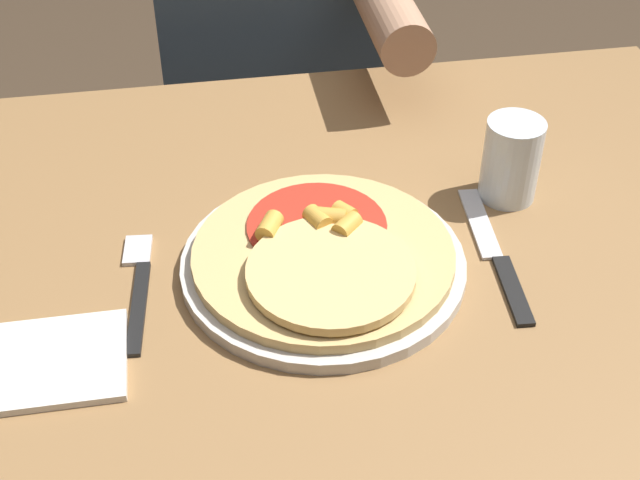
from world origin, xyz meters
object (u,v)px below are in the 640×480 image
dining_table (326,365)px  plate (320,265)px  knife (495,255)px  pizza (321,256)px  drinking_glass (511,160)px  person_diner (278,39)px  fork (138,283)px

dining_table → plate: 0.13m
dining_table → plate: (-0.00, 0.02, 0.13)m
knife → pizza: bearing=178.9°
knife → drinking_glass: 0.12m
dining_table → pizza: pizza is taller
knife → plate: bearing=177.1°
dining_table → person_diner: 0.70m
fork → dining_table: bearing=-9.3°
knife → person_diner: bearing=101.7°
knife → person_diner: 0.70m
drinking_glass → person_diner: person_diner is taller
pizza → fork: 0.19m
person_diner → knife: bearing=-78.3°
drinking_glass → person_diner: bearing=107.9°
pizza → fork: pizza is taller
plate → drinking_glass: 0.25m
plate → drinking_glass: bearing=22.0°
drinking_glass → fork: bearing=-168.5°
dining_table → knife: size_ratio=4.83×
plate → person_diner: person_diner is taller
dining_table → plate: plate is taller
dining_table → drinking_glass: 0.30m
knife → person_diner: size_ratio=0.19×
dining_table → drinking_glass: bearing=26.9°
dining_table → fork: (-0.19, 0.03, 0.12)m
dining_table → person_diner: bearing=86.7°
pizza → knife: 0.19m
fork → person_diner: 0.71m
pizza → dining_table: bearing=-79.5°
pizza → drinking_glass: bearing=23.2°
dining_table → person_diner: person_diner is taller
dining_table → knife: (0.18, 0.01, 0.12)m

